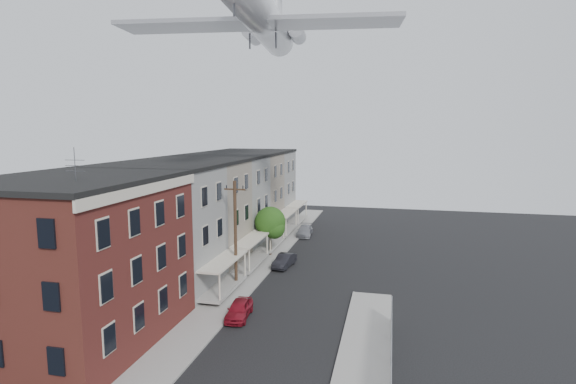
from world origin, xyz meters
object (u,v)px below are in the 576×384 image
(street_tree, at_px, (271,224))
(car_near, at_px, (239,309))
(utility_pole, at_px, (235,233))
(airplane, at_px, (262,17))
(car_far, at_px, (305,231))
(car_mid, at_px, (284,261))

(street_tree, height_order, car_near, street_tree)
(utility_pole, bearing_deg, airplane, 51.24)
(airplane, bearing_deg, car_far, 89.20)
(street_tree, bearing_deg, airplane, -79.53)
(car_near, relative_size, car_far, 0.85)
(street_tree, relative_size, airplane, 0.21)
(airplane, bearing_deg, car_near, -86.69)
(car_mid, distance_m, car_far, 12.99)
(utility_pole, distance_m, car_near, 7.25)
(car_far, height_order, airplane, airplane)
(utility_pole, relative_size, street_tree, 1.73)
(car_mid, relative_size, car_far, 0.87)
(airplane, bearing_deg, utility_pole, -128.76)
(utility_pole, distance_m, airplane, 17.59)
(street_tree, xyz_separation_m, car_far, (1.67, 9.64, -2.83))
(car_far, bearing_deg, car_mid, -91.55)
(utility_pole, distance_m, car_far, 20.08)
(car_mid, bearing_deg, street_tree, 130.55)
(car_mid, relative_size, airplane, 0.15)
(car_near, distance_m, car_mid, 12.18)
(car_far, bearing_deg, street_tree, -103.74)
(utility_pole, relative_size, car_near, 2.47)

